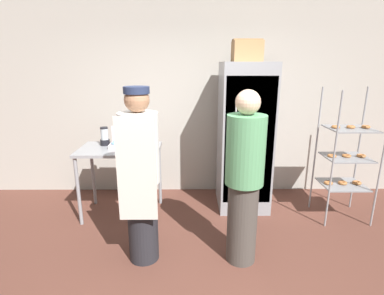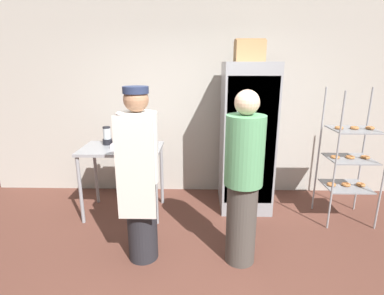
{
  "view_description": "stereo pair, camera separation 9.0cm",
  "coord_description": "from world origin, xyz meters",
  "px_view_note": "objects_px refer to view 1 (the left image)",
  "views": [
    {
      "loc": [
        -0.05,
        -2.3,
        1.96
      ],
      "look_at": [
        -0.03,
        0.75,
        1.1
      ],
      "focal_mm": 28.0,
      "sensor_mm": 36.0,
      "label": 1
    },
    {
      "loc": [
        0.04,
        -2.3,
        1.96
      ],
      "look_at": [
        -0.03,
        0.75,
        1.1
      ],
      "focal_mm": 28.0,
      "sensor_mm": 36.0,
      "label": 2
    }
  ],
  "objects_px": {
    "baking_rack": "(346,157)",
    "person_customer": "(244,179)",
    "blender_pitcher": "(105,137)",
    "cardboard_storage_box": "(247,51)",
    "refrigerator": "(244,137)",
    "donut_box": "(120,143)",
    "person_baker": "(140,176)"
  },
  "relations": [
    {
      "from": "donut_box",
      "to": "person_customer",
      "type": "bearing_deg",
      "value": -36.39
    },
    {
      "from": "person_baker",
      "to": "baking_rack",
      "type": "bearing_deg",
      "value": 19.71
    },
    {
      "from": "cardboard_storage_box",
      "to": "person_baker",
      "type": "distance_m",
      "value": 2.09
    },
    {
      "from": "refrigerator",
      "to": "donut_box",
      "type": "height_order",
      "value": "refrigerator"
    },
    {
      "from": "donut_box",
      "to": "person_customer",
      "type": "height_order",
      "value": "person_customer"
    },
    {
      "from": "baking_rack",
      "to": "donut_box",
      "type": "bearing_deg",
      "value": 177.11
    },
    {
      "from": "blender_pitcher",
      "to": "person_baker",
      "type": "bearing_deg",
      "value": -60.09
    },
    {
      "from": "person_baker",
      "to": "blender_pitcher",
      "type": "bearing_deg",
      "value": 119.91
    },
    {
      "from": "cardboard_storage_box",
      "to": "person_customer",
      "type": "xyz_separation_m",
      "value": [
        -0.2,
        -1.26,
        -1.23
      ]
    },
    {
      "from": "baking_rack",
      "to": "donut_box",
      "type": "height_order",
      "value": "baking_rack"
    },
    {
      "from": "refrigerator",
      "to": "blender_pitcher",
      "type": "distance_m",
      "value": 1.87
    },
    {
      "from": "person_baker",
      "to": "donut_box",
      "type": "bearing_deg",
      "value": 112.25
    },
    {
      "from": "refrigerator",
      "to": "cardboard_storage_box",
      "type": "height_order",
      "value": "cardboard_storage_box"
    },
    {
      "from": "person_customer",
      "to": "donut_box",
      "type": "bearing_deg",
      "value": 143.61
    },
    {
      "from": "blender_pitcher",
      "to": "person_customer",
      "type": "xyz_separation_m",
      "value": [
        1.65,
        -1.14,
        -0.14
      ]
    },
    {
      "from": "baking_rack",
      "to": "cardboard_storage_box",
      "type": "relative_size",
      "value": 4.6
    },
    {
      "from": "donut_box",
      "to": "blender_pitcher",
      "type": "distance_m",
      "value": 0.25
    },
    {
      "from": "baking_rack",
      "to": "cardboard_storage_box",
      "type": "bearing_deg",
      "value": 164.27
    },
    {
      "from": "cardboard_storage_box",
      "to": "person_customer",
      "type": "height_order",
      "value": "cardboard_storage_box"
    },
    {
      "from": "cardboard_storage_box",
      "to": "person_baker",
      "type": "height_order",
      "value": "cardboard_storage_box"
    },
    {
      "from": "donut_box",
      "to": "refrigerator",
      "type": "bearing_deg",
      "value": 7.6
    },
    {
      "from": "cardboard_storage_box",
      "to": "person_customer",
      "type": "bearing_deg",
      "value": -98.88
    },
    {
      "from": "baking_rack",
      "to": "person_customer",
      "type": "relative_size",
      "value": 0.96
    },
    {
      "from": "blender_pitcher",
      "to": "person_customer",
      "type": "bearing_deg",
      "value": -34.8
    },
    {
      "from": "refrigerator",
      "to": "donut_box",
      "type": "bearing_deg",
      "value": -172.4
    },
    {
      "from": "baking_rack",
      "to": "cardboard_storage_box",
      "type": "distance_m",
      "value": 1.84
    },
    {
      "from": "person_customer",
      "to": "person_baker",
      "type": "bearing_deg",
      "value": 178.73
    },
    {
      "from": "donut_box",
      "to": "person_baker",
      "type": "xyz_separation_m",
      "value": [
        0.42,
        -1.02,
        -0.05
      ]
    },
    {
      "from": "donut_box",
      "to": "cardboard_storage_box",
      "type": "distance_m",
      "value": 1.99
    },
    {
      "from": "refrigerator",
      "to": "person_baker",
      "type": "relative_size",
      "value": 1.12
    },
    {
      "from": "baking_rack",
      "to": "person_customer",
      "type": "xyz_separation_m",
      "value": [
        -1.45,
        -0.9,
        0.07
      ]
    },
    {
      "from": "blender_pitcher",
      "to": "person_customer",
      "type": "relative_size",
      "value": 0.14
    }
  ]
}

